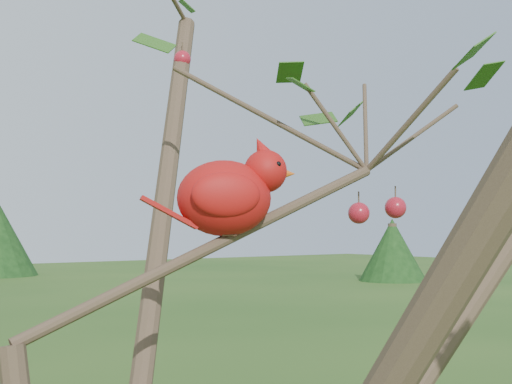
% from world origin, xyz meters
% --- Properties ---
extents(crabapple_tree, '(2.35, 2.05, 2.95)m').
position_xyz_m(crabapple_tree, '(0.03, -0.02, 2.12)').
color(crabapple_tree, '#3E2F21').
rests_on(crabapple_tree, ground).
extents(cardinal, '(0.23, 0.16, 0.17)m').
position_xyz_m(cardinal, '(0.27, 0.07, 2.15)').
color(cardinal, red).
rests_on(cardinal, ground).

